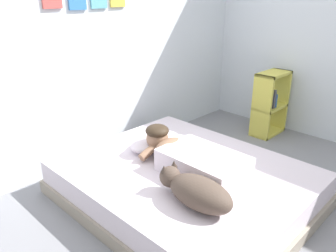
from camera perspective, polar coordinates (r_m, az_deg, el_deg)
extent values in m
plane|color=gray|center=(2.66, 7.78, -15.43)|extent=(12.36, 12.36, 0.00)
cube|color=silver|center=(3.26, -13.72, 15.13)|extent=(4.18, 0.10, 2.50)
cube|color=#3372B2|center=(3.14, -15.25, 20.08)|extent=(0.17, 0.02, 0.17)
cube|color=silver|center=(4.16, 24.62, 15.19)|extent=(0.10, 5.96, 2.50)
cube|color=gray|center=(2.83, 2.78, -11.35)|extent=(1.57, 1.90, 0.11)
cube|color=silver|center=(2.75, 2.84, -8.78)|extent=(1.52, 1.85, 0.19)
ellipsoid|color=silver|center=(3.02, -2.19, -2.63)|extent=(0.52, 0.32, 0.11)
cube|color=silver|center=(2.57, 5.99, -6.49)|extent=(0.42, 0.64, 0.18)
ellipsoid|color=#8C664C|center=(2.76, 0.49, -3.80)|extent=(0.32, 0.20, 0.16)
sphere|color=#8C664C|center=(2.85, -1.83, -2.10)|extent=(0.19, 0.19, 0.19)
ellipsoid|color=#332619|center=(2.82, -1.85, -0.80)|extent=(0.20, 0.20, 0.10)
cylinder|color=#8C664C|center=(2.80, -3.01, -4.12)|extent=(0.23, 0.07, 0.14)
cylinder|color=#8C664C|center=(2.93, -0.14, -2.89)|extent=(0.23, 0.07, 0.14)
ellipsoid|color=#4C3D33|center=(2.21, 5.50, -11.33)|extent=(0.26, 0.48, 0.20)
sphere|color=#4C3D33|center=(2.34, 0.36, -8.63)|extent=(0.15, 0.15, 0.15)
cone|color=#3D3028|center=(2.29, -0.69, -7.30)|extent=(0.05, 0.05, 0.05)
cone|color=#3D3028|center=(2.36, 1.04, -6.45)|extent=(0.05, 0.05, 0.05)
cylinder|color=white|center=(3.08, 1.91, -2.41)|extent=(0.09, 0.09, 0.07)
torus|color=white|center=(3.12, 2.62, -2.10)|extent=(0.05, 0.01, 0.05)
cube|color=black|center=(2.58, 4.53, -8.49)|extent=(0.07, 0.14, 0.01)
cube|color=#D8CC4C|center=(3.95, 15.60, 3.01)|extent=(0.03, 0.24, 0.75)
cube|color=#D8CC4C|center=(4.31, 18.37, 4.26)|extent=(0.03, 0.24, 0.75)
cube|color=#D8CC4C|center=(4.25, 16.51, -0.95)|extent=(0.45, 0.24, 0.03)
cube|color=#D8CC4C|center=(4.14, 16.98, 3.17)|extent=(0.45, 0.24, 0.03)
cube|color=#D8CC4C|center=(4.04, 17.61, 8.51)|extent=(0.45, 0.24, 0.03)
cube|color=#3F8C59|center=(3.96, 15.93, 4.10)|extent=(0.03, 0.20, 0.19)
cube|color=#3F8C59|center=(3.98, 16.19, 4.28)|extent=(0.02, 0.16, 0.20)
cube|color=#724C8C|center=(4.02, 16.36, 4.07)|extent=(0.03, 0.15, 0.16)
cube|color=#4C4C51|center=(4.04, 16.70, 4.60)|extent=(0.04, 0.18, 0.22)
cube|color=#3866A5|center=(4.08, 16.91, 4.32)|extent=(0.02, 0.18, 0.16)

